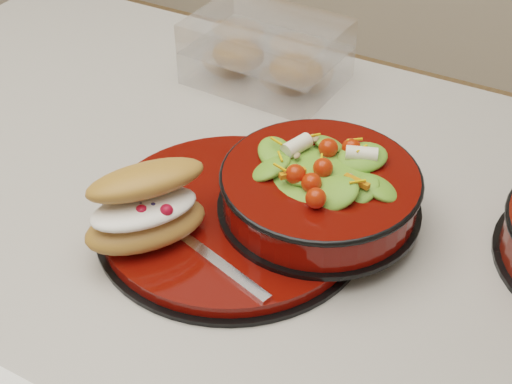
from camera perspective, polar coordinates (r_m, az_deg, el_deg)
The scene contains 5 objects.
dinner_plate at distance 0.82m, azimuth -1.88°, elevation -2.01°, with size 0.31×0.31×0.02m.
salad_bowl at distance 0.79m, azimuth 5.17°, elevation 0.67°, with size 0.23×0.23×0.10m.
croissant at distance 0.76m, azimuth -8.67°, elevation -1.21°, with size 0.14×0.17×0.08m.
fork at distance 0.76m, azimuth -4.06°, elevation -4.90°, with size 0.17×0.07×0.00m.
pastry_box at distance 1.07m, azimuth 0.86°, elevation 11.06°, with size 0.22×0.17×0.09m.
Camera 1 is at (0.37, -0.60, 1.45)m, focal length 50.00 mm.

